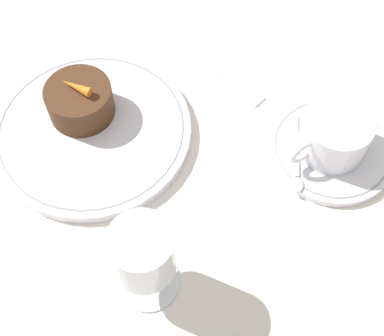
{
  "coord_description": "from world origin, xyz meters",
  "views": [
    {
      "loc": [
        0.09,
        0.36,
        0.57
      ],
      "look_at": [
        -0.07,
        0.09,
        0.04
      ],
      "focal_mm": 50.0,
      "sensor_mm": 36.0,
      "label": 1
    }
  ],
  "objects_px": {
    "wine_glass": "(143,256)",
    "dessert_cake": "(80,101)",
    "fork": "(224,75)",
    "coffee_cup": "(335,134)",
    "dinner_plate": "(92,131)"
  },
  "relations": [
    {
      "from": "wine_glass",
      "to": "dessert_cake",
      "type": "relative_size",
      "value": 1.42
    },
    {
      "from": "fork",
      "to": "dessert_cake",
      "type": "relative_size",
      "value": 2.05
    },
    {
      "from": "wine_glass",
      "to": "dessert_cake",
      "type": "bearing_deg",
      "value": -99.56
    },
    {
      "from": "coffee_cup",
      "to": "fork",
      "type": "distance_m",
      "value": 0.18
    },
    {
      "from": "dinner_plate",
      "to": "coffee_cup",
      "type": "distance_m",
      "value": 0.3
    },
    {
      "from": "fork",
      "to": "wine_glass",
      "type": "bearing_deg",
      "value": 40.22
    },
    {
      "from": "fork",
      "to": "dinner_plate",
      "type": "bearing_deg",
      "value": -3.13
    },
    {
      "from": "wine_glass",
      "to": "fork",
      "type": "distance_m",
      "value": 0.32
    },
    {
      "from": "wine_glass",
      "to": "dessert_cake",
      "type": "xyz_separation_m",
      "value": [
        -0.04,
        -0.24,
        -0.04
      ]
    },
    {
      "from": "coffee_cup",
      "to": "wine_glass",
      "type": "relative_size",
      "value": 0.93
    },
    {
      "from": "dessert_cake",
      "to": "wine_glass",
      "type": "bearing_deg",
      "value": 80.44
    },
    {
      "from": "dinner_plate",
      "to": "wine_glass",
      "type": "bearing_deg",
      "value": 79.91
    },
    {
      "from": "wine_glass",
      "to": "dessert_cake",
      "type": "distance_m",
      "value": 0.24
    },
    {
      "from": "dinner_plate",
      "to": "dessert_cake",
      "type": "distance_m",
      "value": 0.04
    },
    {
      "from": "dinner_plate",
      "to": "coffee_cup",
      "type": "height_order",
      "value": "coffee_cup"
    }
  ]
}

